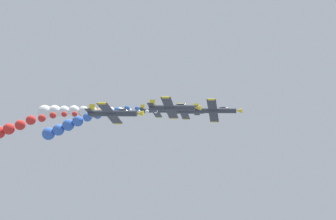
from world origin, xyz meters
name	(u,v)px	position (x,y,z in m)	size (l,w,h in m)	color
airplane_lead	(216,111)	(0.56, 10.46, 134.58)	(8.36, 10.35, 5.26)	#333842
airplane_left_inner	(186,111)	(-9.25, 2.50, 134.26)	(8.92, 10.35, 4.11)	#333842
smoke_trail_left_inner	(72,111)	(-5.96, -25.30, 134.21)	(7.18, 28.83, 3.39)	white
airplane_right_inner	(173,108)	(9.04, 2.81, 135.21)	(8.73, 10.35, 4.55)	#333842
smoke_trail_right_inner	(72,124)	(9.66, -18.10, 131.76)	(3.09, 20.42, 7.13)	blue
airplane_left_outer	(158,111)	(-18.74, -6.66, 134.33)	(8.99, 10.35, 3.95)	#333842
smoke_trail_left_outer	(95,112)	(-17.19, -23.58, 133.96)	(3.80, 14.62, 2.13)	orange
airplane_right_outer	(113,113)	(18.13, -6.26, 134.25)	(8.90, 10.35, 4.17)	#333842
smoke_trail_right_outer	(17,126)	(18.55, -25.06, 131.73)	(2.43, 16.88, 5.22)	red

